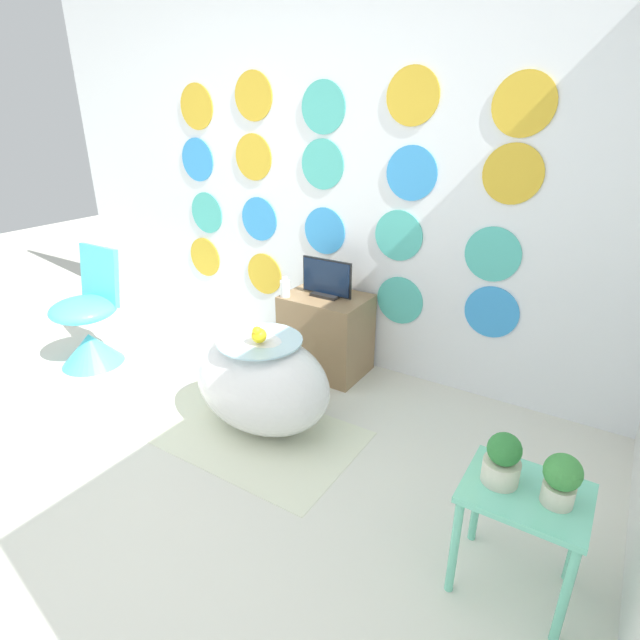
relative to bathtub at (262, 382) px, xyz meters
The scene contains 12 objects.
ground_plane 1.21m from the bathtub, 99.69° to the right, with size 12.00×12.00×0.00m, color silver.
wall_back_dotted 1.44m from the bathtub, 101.13° to the left, with size 5.01×0.05×2.60m.
rug 0.30m from the bathtub, 118.51° to the right, with size 1.27×0.74×0.01m.
bathtub is the anchor object (origin of this frame).
rubber_duck 0.33m from the bathtub, 53.72° to the right, with size 0.08×0.09×0.09m.
chair 1.50m from the bathtub, behind, with size 0.44×0.44×0.81m.
tv_cabinet 0.76m from the bathtub, 93.71° to the left, with size 0.54×0.40×0.55m.
tv 0.84m from the bathtub, 93.70° to the left, with size 0.36×0.12×0.25m.
vase 0.74m from the bathtub, 114.21° to the left, with size 0.06×0.06×0.13m.
side_table 1.47m from the bathtub, 12.54° to the right, with size 0.42×0.34×0.45m.
potted_plant_left 1.40m from the bathtub, 13.51° to the right, with size 0.13×0.13×0.20m.
potted_plant_right 1.59m from the bathtub, 12.03° to the right, with size 0.12×0.12×0.19m.
Camera 1 is at (1.75, -0.70, 1.68)m, focal length 28.00 mm.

